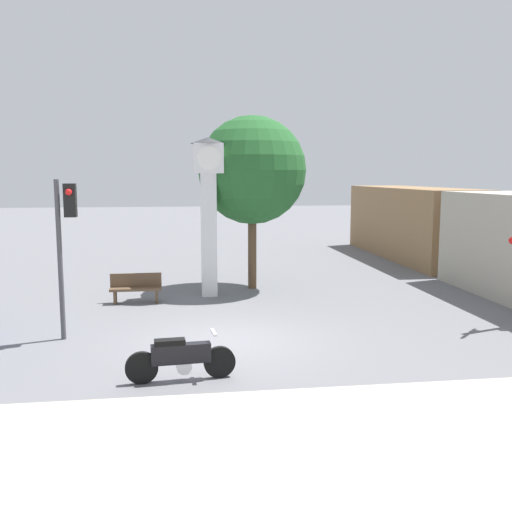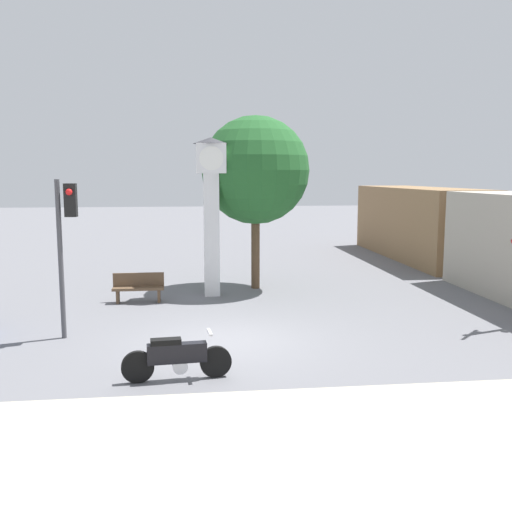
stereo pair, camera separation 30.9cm
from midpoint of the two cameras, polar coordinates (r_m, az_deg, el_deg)
The scene contains 8 objects.
ground_plane at distance 13.99m, azimuth -3.56°, elevation -8.53°, with size 120.00×120.00×0.00m, color slate.
sidewalk_strip at distance 7.98m, azimuth 0.37°, elevation -21.58°, with size 36.00×6.00×0.10m.
motorcycle at distance 11.42m, azimuth -8.32°, elevation -10.06°, with size 2.16×0.47×0.95m.
clock_tower at distance 18.81m, azimuth -5.25°, elevation 6.29°, with size 1.14×1.14×5.21m.
freight_train at distance 23.73m, azimuth 20.25°, elevation 2.04°, with size 2.80×21.88×3.40m.
traffic_light at distance 14.47m, azimuth -19.13°, elevation 2.47°, with size 0.50×0.35×3.90m.
street_tree at distance 19.99m, azimuth -0.83°, elevation 8.54°, with size 3.74×3.74×6.04m.
bench at distance 18.41m, azimuth -12.40°, elevation -3.07°, with size 1.60×0.44×0.92m.
Camera 1 is at (-1.17, -13.35, 4.00)m, focal length 40.00 mm.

